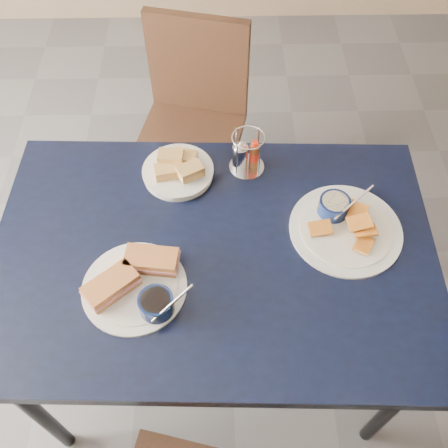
{
  "coord_description": "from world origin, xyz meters",
  "views": [
    {
      "loc": [
        -0.05,
        -0.56,
        1.93
      ],
      "look_at": [
        -0.03,
        0.22,
        0.82
      ],
      "focal_mm": 40.0,
      "sensor_mm": 36.0,
      "label": 1
    }
  ],
  "objects_px": {
    "chair_far": "(190,110)",
    "sandwich_plate": "(137,284)",
    "plantain_plate": "(343,222)",
    "bread_basket": "(178,170)",
    "dining_table": "(214,262)",
    "condiment_caddy": "(246,155)"
  },
  "relations": [
    {
      "from": "chair_far",
      "to": "sandwich_plate",
      "type": "height_order",
      "value": "chair_far"
    },
    {
      "from": "plantain_plate",
      "to": "bread_basket",
      "type": "relative_size",
      "value": 1.49
    },
    {
      "from": "chair_far",
      "to": "sandwich_plate",
      "type": "xyz_separation_m",
      "value": [
        -0.1,
        -0.96,
        0.27
      ]
    },
    {
      "from": "chair_far",
      "to": "plantain_plate",
      "type": "bearing_deg",
      "value": -58.75
    },
    {
      "from": "sandwich_plate",
      "to": "bread_basket",
      "type": "relative_size",
      "value": 1.41
    },
    {
      "from": "bread_basket",
      "to": "sandwich_plate",
      "type": "bearing_deg",
      "value": -103.37
    },
    {
      "from": "chair_far",
      "to": "plantain_plate",
      "type": "height_order",
      "value": "chair_far"
    },
    {
      "from": "dining_table",
      "to": "chair_far",
      "type": "xyz_separation_m",
      "value": [
        -0.1,
        0.85,
        -0.19
      ]
    },
    {
      "from": "chair_far",
      "to": "sandwich_plate",
      "type": "relative_size",
      "value": 2.87
    },
    {
      "from": "plantain_plate",
      "to": "condiment_caddy",
      "type": "distance_m",
      "value": 0.36
    },
    {
      "from": "chair_far",
      "to": "plantain_plate",
      "type": "xyz_separation_m",
      "value": [
        0.47,
        -0.77,
        0.27
      ]
    },
    {
      "from": "bread_basket",
      "to": "condiment_caddy",
      "type": "relative_size",
      "value": 1.59
    },
    {
      "from": "dining_table",
      "to": "sandwich_plate",
      "type": "bearing_deg",
      "value": -150.33
    },
    {
      "from": "plantain_plate",
      "to": "condiment_caddy",
      "type": "relative_size",
      "value": 2.37
    },
    {
      "from": "plantain_plate",
      "to": "condiment_caddy",
      "type": "xyz_separation_m",
      "value": [
        -0.27,
        0.23,
        0.04
      ]
    },
    {
      "from": "sandwich_plate",
      "to": "bread_basket",
      "type": "height_order",
      "value": "sandwich_plate"
    },
    {
      "from": "sandwich_plate",
      "to": "condiment_caddy",
      "type": "distance_m",
      "value": 0.52
    },
    {
      "from": "sandwich_plate",
      "to": "plantain_plate",
      "type": "distance_m",
      "value": 0.6
    },
    {
      "from": "sandwich_plate",
      "to": "condiment_caddy",
      "type": "relative_size",
      "value": 2.24
    },
    {
      "from": "sandwich_plate",
      "to": "plantain_plate",
      "type": "relative_size",
      "value": 0.94
    },
    {
      "from": "sandwich_plate",
      "to": "plantain_plate",
      "type": "height_order",
      "value": "same"
    },
    {
      "from": "plantain_plate",
      "to": "condiment_caddy",
      "type": "height_order",
      "value": "condiment_caddy"
    }
  ]
}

